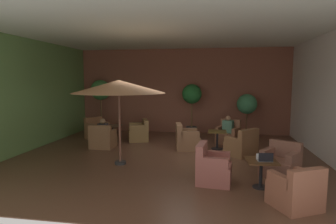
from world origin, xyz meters
name	(u,v)px	position (x,y,z in m)	size (l,w,h in m)	color
ground_plane	(166,157)	(0.00, 0.00, -0.01)	(9.43, 8.49, 0.02)	brown
wall_back_brick	(182,91)	(0.00, 4.20, 1.86)	(9.43, 0.08, 3.73)	brown
wall_left_accent	(26,95)	(-4.68, 0.00, 1.86)	(0.08, 8.49, 3.73)	#638F4C
wall_right_plain	(333,98)	(4.68, 0.00, 1.86)	(0.08, 8.49, 3.73)	silver
ceiling_slab	(166,32)	(0.00, 0.00, 3.76)	(9.43, 8.49, 0.06)	silver
cafe_table_front_left	(261,166)	(2.50, -2.12, 0.48)	(0.70, 0.70, 0.63)	black
armchair_front_left_north	(212,169)	(1.44, -2.00, 0.34)	(0.83, 0.81, 0.92)	#934D44
armchair_front_left_east	(296,192)	(2.98, -3.06, 0.32)	(1.01, 1.01, 0.83)	#93553E
armchair_front_left_south	(281,163)	(3.10, -1.24, 0.32)	(1.08, 1.07, 0.84)	brown
cafe_table_front_right	(217,136)	(1.57, 1.29, 0.45)	(0.61, 0.61, 0.63)	black
armchair_front_right_north	(228,135)	(1.98, 2.26, 0.31)	(0.97, 0.95, 0.88)	#8E583D
armchair_front_right_east	(187,140)	(0.54, 1.07, 0.33)	(0.93, 0.93, 0.88)	brown
armchair_front_right_south	(242,146)	(2.33, 0.55, 0.31)	(1.10, 1.10, 0.87)	brown
cafe_table_mid_center	(113,130)	(-2.38, 1.81, 0.47)	(0.69, 0.69, 0.63)	black
armchair_mid_center_north	(97,131)	(-3.25, 2.31, 0.32)	(1.00, 1.02, 0.84)	#8D5B3B
armchair_mid_center_east	(103,139)	(-2.38, 0.80, 0.31)	(0.78, 0.71, 0.84)	brown
armchair_mid_center_south	(139,133)	(-1.44, 2.15, 0.32)	(0.96, 0.97, 0.83)	brown
patio_umbrella_tall_red	(119,87)	(-1.14, -0.93, 2.18)	(2.57, 2.57, 2.37)	#2D2D2D
potted_tree_left_corner	(192,99)	(0.51, 3.40, 1.56)	(0.82, 0.82, 2.19)	#35312F
potted_tree_mid_left	(247,107)	(2.76, 3.49, 1.28)	(0.82, 0.82, 1.79)	#A56142
potted_tree_mid_right	(101,93)	(-3.60, 3.63, 1.77)	(0.89, 0.89, 2.35)	#34372A
patron_blue_shirt	(228,126)	(1.96, 2.22, 0.68)	(0.43, 0.37, 0.63)	#49755D
patron_by_window	(103,128)	(-2.38, 0.84, 0.70)	(0.33, 0.21, 0.61)	#32333B
iced_drink_cup	(258,156)	(2.44, -2.01, 0.68)	(0.08, 0.08, 0.11)	white
open_laptop	(265,159)	(2.56, -2.21, 0.68)	(0.33, 0.26, 0.20)	#9EA0A5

